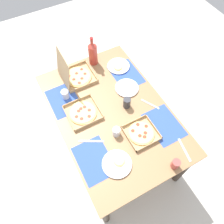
# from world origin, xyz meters

# --- Properties ---
(ground_plane) EXTENTS (6.00, 6.00, 0.00)m
(ground_plane) POSITION_xyz_m (0.00, 0.00, 0.00)
(ground_plane) COLOR beige
(dining_table) EXTENTS (1.47, 0.98, 0.76)m
(dining_table) POSITION_xyz_m (0.00, 0.00, 0.65)
(dining_table) COLOR #3F3328
(dining_table) RESTS_ON ground_plane
(placemat_near_left) EXTENTS (0.36, 0.26, 0.00)m
(placemat_near_left) POSITION_xyz_m (-0.33, -0.34, 0.76)
(placemat_near_left) COLOR #2D4C9E
(placemat_near_left) RESTS_ON dining_table
(placemat_near_right) EXTENTS (0.36, 0.26, 0.00)m
(placemat_near_right) POSITION_xyz_m (0.33, -0.34, 0.76)
(placemat_near_right) COLOR #2D4C9E
(placemat_near_right) RESTS_ON dining_table
(placemat_far_left) EXTENTS (0.36, 0.26, 0.00)m
(placemat_far_left) POSITION_xyz_m (-0.33, 0.34, 0.76)
(placemat_far_left) COLOR #2D4C9E
(placemat_far_left) RESTS_ON dining_table
(placemat_far_right) EXTENTS (0.36, 0.26, 0.00)m
(placemat_far_right) POSITION_xyz_m (0.33, 0.34, 0.76)
(placemat_far_right) COLOR #2D4C9E
(placemat_far_right) RESTS_ON dining_table
(pizza_box_center) EXTENTS (0.26, 0.26, 0.04)m
(pizza_box_center) POSITION_xyz_m (-0.31, -0.12, 0.77)
(pizza_box_center) COLOR tan
(pizza_box_center) RESTS_ON dining_table
(pizza_box_corner_right) EXTENTS (0.31, 0.31, 0.34)m
(pizza_box_corner_right) POSITION_xyz_m (0.52, 0.13, 0.81)
(pizza_box_corner_right) COLOR tan
(pizza_box_corner_right) RESTS_ON dining_table
(pizza_box_corner_left) EXTENTS (0.29, 0.29, 0.04)m
(pizza_box_corner_left) POSITION_xyz_m (0.11, 0.24, 0.77)
(pizza_box_corner_left) COLOR tan
(pizza_box_corner_left) RESTS_ON dining_table
(plate_middle) EXTENTS (0.23, 0.23, 0.02)m
(plate_middle) POSITION_xyz_m (0.17, -0.25, 0.77)
(plate_middle) COLOR white
(plate_middle) RESTS_ON dining_table
(plate_far_left) EXTENTS (0.24, 0.24, 0.03)m
(plate_far_left) POSITION_xyz_m (-0.45, 0.19, 0.77)
(plate_far_left) COLOR white
(plate_far_left) RESTS_ON dining_table
(plate_near_right) EXTENTS (0.23, 0.23, 0.03)m
(plate_near_right) POSITION_xyz_m (0.46, -0.32, 0.77)
(plate_near_right) COLOR white
(plate_near_right) RESTS_ON dining_table
(soda_bottle) EXTENTS (0.09, 0.09, 0.32)m
(soda_bottle) POSITION_xyz_m (0.63, -0.12, 0.89)
(soda_bottle) COLOR #B2382D
(soda_bottle) RESTS_ON dining_table
(cup_dark) EXTENTS (0.07, 0.07, 0.09)m
(cup_dark) POSITION_xyz_m (-0.21, 0.07, 0.80)
(cup_dark) COLOR silver
(cup_dark) RESTS_ON dining_table
(cup_clear_left) EXTENTS (0.07, 0.07, 0.11)m
(cup_clear_left) POSITION_xyz_m (-0.01, -0.15, 0.81)
(cup_clear_left) COLOR #333338
(cup_clear_left) RESTS_ON dining_table
(cup_spare) EXTENTS (0.06, 0.06, 0.09)m
(cup_spare) POSITION_xyz_m (-0.67, -0.20, 0.80)
(cup_spare) COLOR #BF4742
(cup_spare) RESTS_ON dining_table
(cup_clear_right) EXTENTS (0.07, 0.07, 0.09)m
(cup_clear_right) POSITION_xyz_m (0.35, 0.31, 0.80)
(cup_clear_right) COLOR silver
(cup_clear_right) RESTS_ON dining_table
(fork_by_far_right) EXTENTS (0.17, 0.10, 0.00)m
(fork_by_far_right) POSITION_xyz_m (-0.09, -0.35, 0.76)
(fork_by_far_right) COLOR #B7B7BC
(fork_by_far_right) RESTS_ON dining_table
(knife_by_near_left) EXTENTS (0.12, 0.19, 0.00)m
(knife_by_near_left) POSITION_xyz_m (-0.17, 0.29, 0.76)
(knife_by_near_left) COLOR #B7B7BC
(knife_by_near_left) RESTS_ON dining_table
(knife_by_near_right) EXTENTS (0.21, 0.06, 0.00)m
(knife_by_near_right) POSITION_xyz_m (-0.61, -0.35, 0.76)
(knife_by_near_right) COLOR #B7B7BC
(knife_by_near_right) RESTS_ON dining_table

